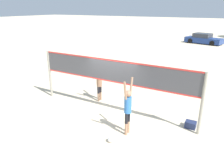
# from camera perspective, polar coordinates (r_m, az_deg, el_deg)

# --- Properties ---
(ground_plane) EXTENTS (200.00, 200.00, 0.00)m
(ground_plane) POSITION_cam_1_polar(r_m,az_deg,el_deg) (10.52, 0.00, -7.16)
(ground_plane) COLOR beige
(volleyball_net) EXTENTS (7.92, 0.11, 2.53)m
(volleyball_net) POSITION_cam_1_polar(r_m,az_deg,el_deg) (9.84, 0.00, 2.34)
(volleyball_net) COLOR gray
(volleyball_net) RESTS_ON ground_plane
(player_spiker) EXTENTS (0.28, 0.72, 2.26)m
(player_spiker) POSITION_cam_1_polar(r_m,az_deg,el_deg) (8.29, 4.15, -5.74)
(player_spiker) COLOR tan
(player_spiker) RESTS_ON ground_plane
(player_blocker) EXTENTS (0.28, 0.69, 2.00)m
(player_blocker) POSITION_cam_1_polar(r_m,az_deg,el_deg) (11.35, -3.34, 0.57)
(player_blocker) COLOR #8C664C
(player_blocker) RESTS_ON ground_plane
(volleyball) EXTENTS (0.22, 0.22, 0.22)m
(volleyball) POSITION_cam_1_polar(r_m,az_deg,el_deg) (8.30, -0.35, -14.25)
(volleyball) COLOR white
(volleyball) RESTS_ON ground_plane
(gear_bag) EXTENTS (0.43, 0.35, 0.27)m
(gear_bag) POSITION_cam_1_polar(r_m,az_deg,el_deg) (9.71, 19.82, -9.95)
(gear_bag) COLOR navy
(gear_bag) RESTS_ON ground_plane
(parked_car_near) EXTENTS (5.03, 2.96, 1.37)m
(parked_car_near) POSITION_cam_1_polar(r_m,az_deg,el_deg) (32.53, 22.77, 10.77)
(parked_car_near) COLOR navy
(parked_car_near) RESTS_ON ground_plane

